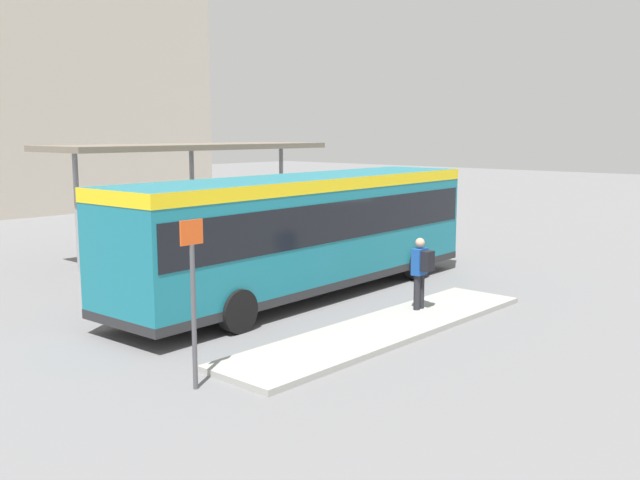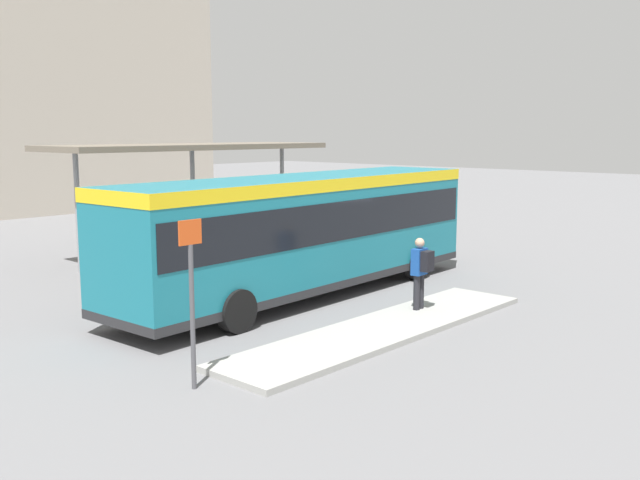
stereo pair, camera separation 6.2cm
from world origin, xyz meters
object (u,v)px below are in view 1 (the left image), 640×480
(bicycle_orange, at_px, (373,234))
(bicycle_yellow, at_px, (357,231))
(potted_planter_near_shelter, at_px, (278,238))
(platform_sign, at_px, (193,296))
(bicycle_blue, at_px, (396,234))
(city_bus, at_px, (305,226))
(pedestrian_waiting, at_px, (421,269))

(bicycle_orange, xyz_separation_m, bicycle_yellow, (0.10, 0.86, 0.02))
(potted_planter_near_shelter, relative_size, platform_sign, 0.46)
(bicycle_orange, bearing_deg, potted_planter_near_shelter, -97.87)
(bicycle_orange, xyz_separation_m, potted_planter_near_shelter, (-4.74, 0.35, 0.34))
(bicycle_orange, bearing_deg, bicycle_blue, 13.31)
(bicycle_orange, relative_size, bicycle_yellow, 0.94)
(bicycle_blue, bearing_deg, bicycle_orange, -170.05)
(city_bus, bearing_deg, platform_sign, -154.34)
(bicycle_orange, bearing_deg, bicycle_yellow, 169.82)
(bicycle_yellow, bearing_deg, platform_sign, -58.78)
(bicycle_blue, xyz_separation_m, platform_sign, (-14.51, -6.50, 1.17))
(potted_planter_near_shelter, bearing_deg, pedestrian_waiting, -111.21)
(bicycle_blue, height_order, bicycle_orange, bicycle_blue)
(bicycle_orange, relative_size, potted_planter_near_shelter, 1.19)
(potted_planter_near_shelter, bearing_deg, bicycle_blue, -13.56)
(bicycle_yellow, height_order, potted_planter_near_shelter, potted_planter_near_shelter)
(pedestrian_waiting, distance_m, potted_planter_near_shelter, 8.29)
(bicycle_yellow, distance_m, platform_sign, 16.58)
(bicycle_orange, distance_m, platform_sign, 16.08)
(city_bus, bearing_deg, pedestrian_waiting, -86.00)
(bicycle_blue, height_order, potted_planter_near_shelter, potted_planter_near_shelter)
(city_bus, xyz_separation_m, bicycle_orange, (8.11, 4.08, -1.47))
(city_bus, height_order, bicycle_orange, city_bus)
(pedestrian_waiting, height_order, bicycle_blue, pedestrian_waiting)
(city_bus, distance_m, bicycle_yellow, 9.69)
(platform_sign, bearing_deg, city_bus, 28.12)
(pedestrian_waiting, xyz_separation_m, bicycle_yellow, (7.84, 8.23, -0.72))
(bicycle_yellow, bearing_deg, pedestrian_waiting, -42.18)
(bicycle_blue, bearing_deg, bicycle_yellow, 178.43)
(pedestrian_waiting, bearing_deg, bicycle_yellow, -47.27)
(bicycle_yellow, height_order, platform_sign, platform_sign)
(bicycle_yellow, bearing_deg, city_bus, -57.55)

